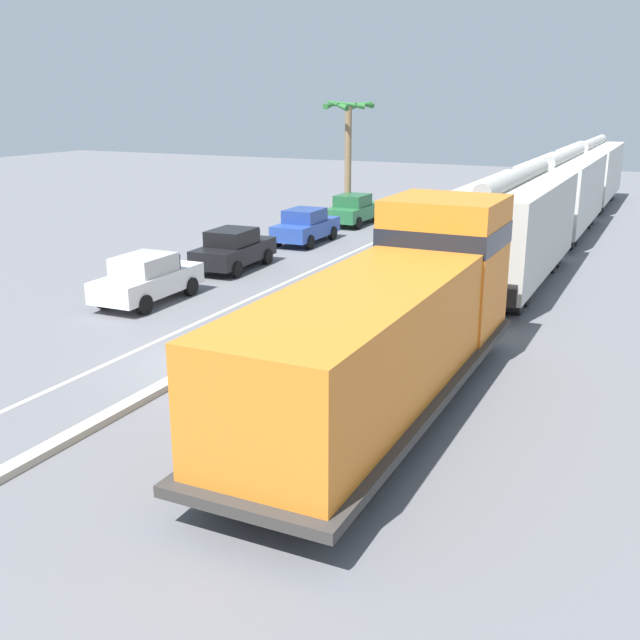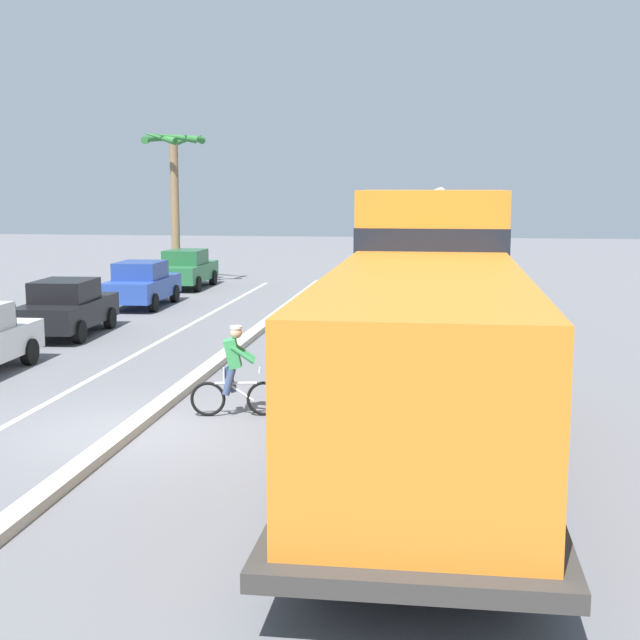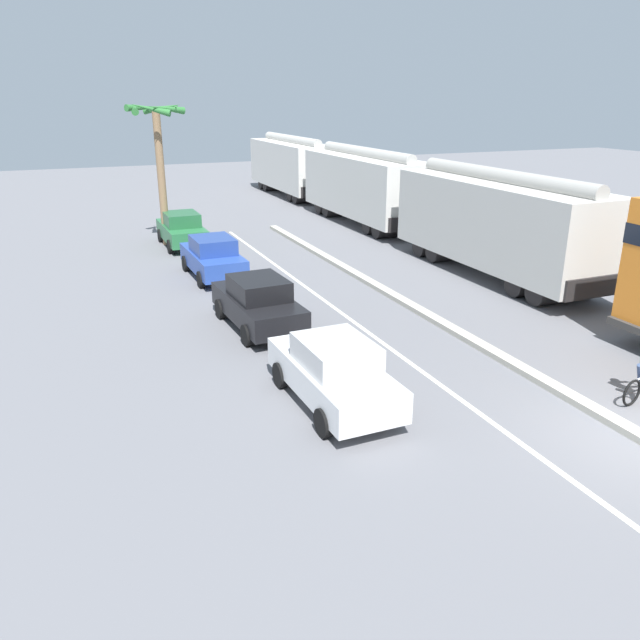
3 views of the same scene
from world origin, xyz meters
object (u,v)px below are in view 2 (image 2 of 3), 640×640
object	(u,v)px
hopper_car_lead	(436,262)
hopper_car_middle	(438,238)
cyclist	(235,373)
locomotive	(427,343)
parked_car_green	(186,269)
palm_tree_near	(174,170)
parked_car_black	(67,307)
hopper_car_trailing	(440,226)
parked_car_blue	(142,284)

from	to	relation	value
hopper_car_lead	hopper_car_middle	bearing A→B (deg)	90.00
hopper_car_lead	cyclist	bearing A→B (deg)	-109.12
locomotive	hopper_car_lead	world-z (taller)	locomotive
hopper_car_middle	parked_car_green	bearing A→B (deg)	-171.00
hopper_car_lead	parked_car_green	bearing A→B (deg)	136.53
locomotive	hopper_car_middle	bearing A→B (deg)	90.00
hopper_car_middle	palm_tree_near	distance (m)	11.54
cyclist	parked_car_black	bearing A→B (deg)	129.94
hopper_car_lead	cyclist	xyz separation A→B (m)	(-3.60, -10.37, -1.26)
hopper_car_trailing	parked_car_black	world-z (taller)	hopper_car_trailing
parked_car_blue	hopper_car_lead	bearing A→B (deg)	-21.35
locomotive	hopper_car_middle	world-z (taller)	locomotive
parked_car_green	parked_car_black	bearing A→B (deg)	-90.00
hopper_car_lead	palm_tree_near	xyz separation A→B (m)	(-11.14, 10.60, 2.86)
hopper_car_lead	parked_car_blue	bearing A→B (deg)	158.65
hopper_car_trailing	palm_tree_near	xyz separation A→B (m)	(-11.14, -12.60, 2.86)
hopper_car_middle	palm_tree_near	xyz separation A→B (m)	(-11.14, -1.00, 2.86)
hopper_car_middle	hopper_car_trailing	world-z (taller)	same
palm_tree_near	parked_car_green	bearing A→B (deg)	-45.50
hopper_car_lead	palm_tree_near	bearing A→B (deg)	136.41
parked_car_green	cyclist	xyz separation A→B (m)	(6.89, -20.31, 0.00)
locomotive	hopper_car_trailing	bearing A→B (deg)	90.00
locomotive	parked_car_green	xyz separation A→B (m)	(-10.49, 22.10, -0.98)
locomotive	hopper_car_lead	bearing A→B (deg)	90.00
cyclist	palm_tree_near	world-z (taller)	palm_tree_near
locomotive	cyclist	world-z (taller)	locomotive
hopper_car_middle	hopper_car_trailing	xyz separation A→B (m)	(0.00, 11.60, 0.00)
hopper_car_lead	cyclist	distance (m)	11.05
parked_car_black	palm_tree_near	world-z (taller)	palm_tree_near
locomotive	palm_tree_near	size ratio (longest dim) A/B	1.76
locomotive	parked_car_blue	bearing A→B (deg)	122.66
parked_car_blue	cyclist	xyz separation A→B (m)	(6.80, -14.43, 0.00)
parked_car_green	hopper_car_trailing	bearing A→B (deg)	51.67
hopper_car_lead	hopper_car_middle	distance (m)	11.60
parked_car_blue	palm_tree_near	bearing A→B (deg)	96.45
hopper_car_middle	parked_car_blue	size ratio (longest dim) A/B	2.50
parked_car_black	hopper_car_trailing	bearing A→B (deg)	67.52
locomotive	hopper_car_middle	size ratio (longest dim) A/B	1.10
locomotive	hopper_car_lead	xyz separation A→B (m)	(0.00, 12.16, 0.28)
hopper_car_trailing	palm_tree_near	bearing A→B (deg)	-131.48
locomotive	parked_car_black	xyz separation A→B (m)	(-10.49, 10.02, -0.98)
locomotive	parked_car_blue	world-z (taller)	locomotive
hopper_car_lead	palm_tree_near	size ratio (longest dim) A/B	1.60
hopper_car_lead	hopper_car_middle	xyz separation A→B (m)	(0.00, 11.60, 0.00)
palm_tree_near	cyclist	bearing A→B (deg)	-70.22
hopper_car_middle	parked_car_green	xyz separation A→B (m)	(-10.49, -1.66, -1.26)
hopper_car_trailing	parked_car_green	size ratio (longest dim) A/B	2.52
hopper_car_middle	cyclist	xyz separation A→B (m)	(-3.60, -21.97, -1.26)
cyclist	palm_tree_near	size ratio (longest dim) A/B	0.26
locomotive	palm_tree_near	bearing A→B (deg)	116.08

